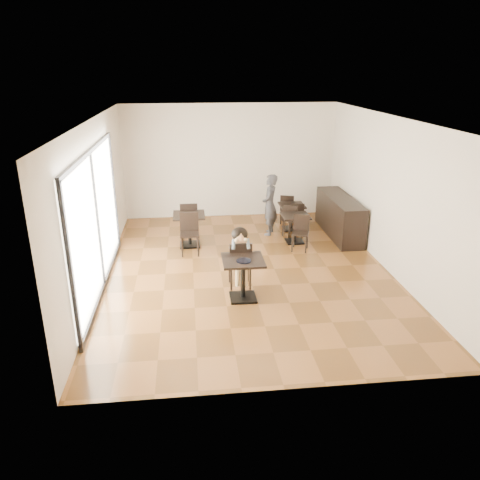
{
  "coord_description": "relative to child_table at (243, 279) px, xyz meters",
  "views": [
    {
      "loc": [
        -1.19,
        -9.16,
        4.14
      ],
      "look_at": [
        -0.25,
        -0.79,
        1.0
      ],
      "focal_mm": 35.0,
      "sensor_mm": 36.0,
      "label": 1
    }
  ],
  "objects": [
    {
      "name": "cafe_table_mid",
      "position": [
        1.64,
        2.87,
        -0.05
      ],
      "size": [
        0.85,
        0.85,
        0.71
      ],
      "primitive_type": null,
      "rotation": [
        0.0,
        0.0,
        -0.35
      ],
      "color": "black",
      "rests_on": "floor"
    },
    {
      "name": "chair_back_b",
      "position": [
        1.76,
        3.3,
        0.01
      ],
      "size": [
        0.47,
        0.47,
        0.83
      ],
      "primitive_type": null,
      "rotation": [
        0.0,
        0.0,
        -0.3
      ],
      "color": "black",
      "rests_on": "floor"
    },
    {
      "name": "chair_mid_b",
      "position": [
        1.64,
        2.32,
        0.02
      ],
      "size": [
        0.49,
        0.49,
        0.85
      ],
      "primitive_type": null,
      "rotation": [
        0.0,
        0.0,
        -0.35
      ],
      "color": "black",
      "rests_on": "floor"
    },
    {
      "name": "wall_right",
      "position": [
        3.25,
        1.29,
        1.19
      ],
      "size": [
        0.01,
        8.0,
        3.2
      ],
      "primitive_type": "cube",
      "color": "beige",
      "rests_on": "floor"
    },
    {
      "name": "floor",
      "position": [
        0.25,
        1.29,
        -0.41
      ],
      "size": [
        6.0,
        8.0,
        0.01
      ],
      "primitive_type": "cube",
      "color": "brown",
      "rests_on": "ground"
    },
    {
      "name": "wall_back",
      "position": [
        0.25,
        5.29,
        1.19
      ],
      "size": [
        6.0,
        0.01,
        3.2
      ],
      "primitive_type": "cube",
      "color": "beige",
      "rests_on": "floor"
    },
    {
      "name": "chair_back_a",
      "position": [
        1.76,
        4.4,
        0.01
      ],
      "size": [
        0.47,
        0.47,
        0.83
      ],
      "primitive_type": null,
      "rotation": [
        0.0,
        0.0,
        2.84
      ],
      "color": "black",
      "rests_on": "floor"
    },
    {
      "name": "child",
      "position": [
        0.0,
        0.55,
        0.21
      ],
      "size": [
        0.44,
        0.61,
        1.23
      ],
      "primitive_type": null,
      "color": "slate",
      "rests_on": "child_chair"
    },
    {
      "name": "adult_patron",
      "position": [
        1.11,
        3.55,
        0.39
      ],
      "size": [
        0.53,
        0.66,
        1.58
      ],
      "primitive_type": "imported",
      "rotation": [
        0.0,
        0.0,
        -1.87
      ],
      "color": "#3C3B40",
      "rests_on": "floor"
    },
    {
      "name": "child_table",
      "position": [
        0.0,
        0.0,
        0.0
      ],
      "size": [
        0.77,
        0.77,
        0.81
      ],
      "primitive_type": null,
      "color": "black",
      "rests_on": "floor"
    },
    {
      "name": "plate",
      "position": [
        0.0,
        -0.1,
        0.41
      ],
      "size": [
        0.27,
        0.27,
        0.02
      ],
      "primitive_type": "cylinder",
      "color": "black",
      "rests_on": "child_table"
    },
    {
      "name": "ceiling",
      "position": [
        0.25,
        1.29,
        2.79
      ],
      "size": [
        6.0,
        8.0,
        0.01
      ],
      "primitive_type": "cube",
      "color": "silver",
      "rests_on": "floor"
    },
    {
      "name": "pizza_slice",
      "position": [
        0.0,
        0.36,
        0.66
      ],
      "size": [
        0.28,
        0.22,
        0.07
      ],
      "primitive_type": null,
      "color": "#E0D17F",
      "rests_on": "child"
    },
    {
      "name": "cafe_table_left",
      "position": [
        -0.96,
        2.93,
        -0.01
      ],
      "size": [
        0.76,
        0.76,
        0.8
      ],
      "primitive_type": null,
      "rotation": [
        0.0,
        0.0,
        -0.0
      ],
      "color": "black",
      "rests_on": "floor"
    },
    {
      "name": "child_chair",
      "position": [
        0.0,
        0.55,
        0.08
      ],
      "size": [
        0.44,
        0.44,
        0.97
      ],
      "primitive_type": null,
      "rotation": [
        0.0,
        0.0,
        3.14
      ],
      "color": "black",
      "rests_on": "floor"
    },
    {
      "name": "wall_left",
      "position": [
        -2.75,
        1.29,
        1.19
      ],
      "size": [
        0.01,
        8.0,
        3.2
      ],
      "primitive_type": "cube",
      "color": "beige",
      "rests_on": "floor"
    },
    {
      "name": "wall_front",
      "position": [
        0.25,
        -2.71,
        1.19
      ],
      "size": [
        6.0,
        0.01,
        3.2
      ],
      "primitive_type": "cube",
      "color": "beige",
      "rests_on": "floor"
    },
    {
      "name": "chair_mid_a",
      "position": [
        1.64,
        3.42,
        0.02
      ],
      "size": [
        0.49,
        0.49,
        0.85
      ],
      "primitive_type": null,
      "rotation": [
        0.0,
        0.0,
        2.8
      ],
      "color": "black",
      "rests_on": "floor"
    },
    {
      "name": "chair_left_a",
      "position": [
        -0.96,
        3.48,
        0.08
      ],
      "size": [
        0.43,
        0.43,
        0.96
      ],
      "primitive_type": null,
      "rotation": [
        0.0,
        0.0,
        3.14
      ],
      "color": "black",
      "rests_on": "floor"
    },
    {
      "name": "cafe_table_back",
      "position": [
        1.76,
        3.85,
        -0.06
      ],
      "size": [
        0.82,
        0.82,
        0.69
      ],
      "primitive_type": null,
      "rotation": [
        0.0,
        0.0,
        -0.3
      ],
      "color": "black",
      "rests_on": "floor"
    },
    {
      "name": "chair_left_b",
      "position": [
        -0.96,
        2.38,
        0.08
      ],
      "size": [
        0.43,
        0.43,
        0.96
      ],
      "primitive_type": null,
      "rotation": [
        0.0,
        0.0,
        -0.0
      ],
      "color": "black",
      "rests_on": "floor"
    },
    {
      "name": "service_counter",
      "position": [
        2.9,
        3.29,
        0.09
      ],
      "size": [
        0.6,
        2.4,
        1.0
      ],
      "primitive_type": "cube",
      "color": "black",
      "rests_on": "floor"
    },
    {
      "name": "storefront_window",
      "position": [
        -2.72,
        0.79,
        0.99
      ],
      "size": [
        0.04,
        4.5,
        2.6
      ],
      "primitive_type": "cube",
      "color": "white",
      "rests_on": "floor"
    }
  ]
}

